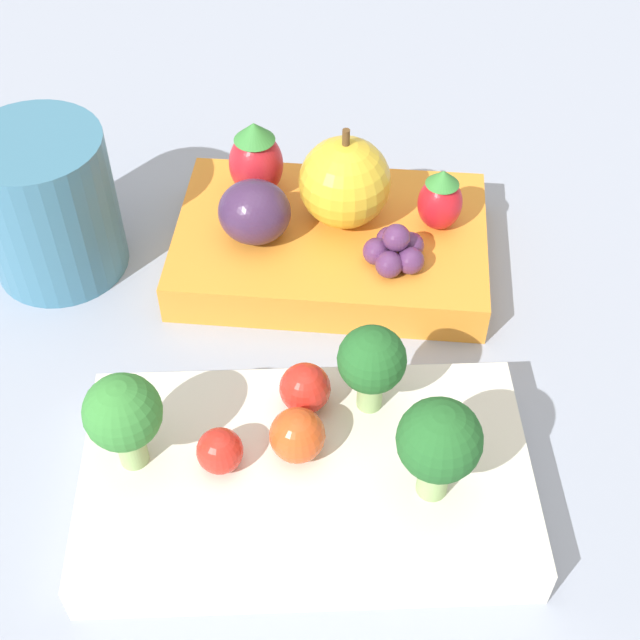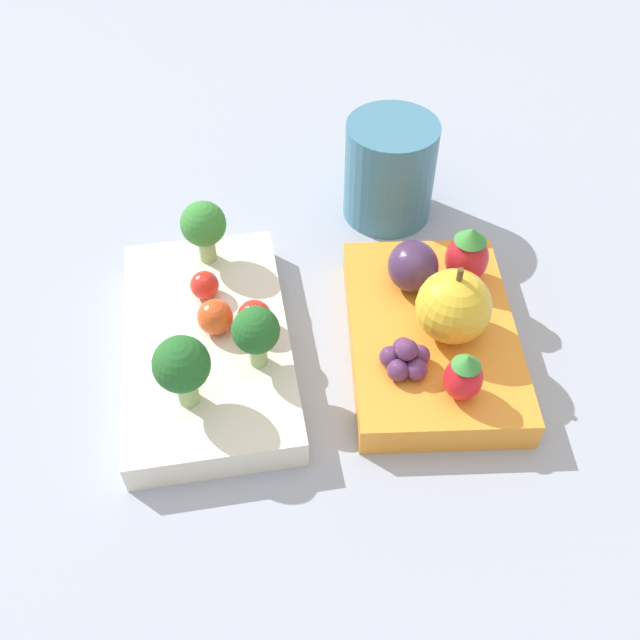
% 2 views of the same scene
% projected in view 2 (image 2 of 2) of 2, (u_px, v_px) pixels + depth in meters
% --- Properties ---
extents(ground_plane, '(4.00, 4.00, 0.00)m').
position_uv_depth(ground_plane, '(320.00, 360.00, 0.53)').
color(ground_plane, '#939EB2').
extents(bento_box_savoury, '(0.22, 0.14, 0.03)m').
position_uv_depth(bento_box_savoury, '(208.00, 345.00, 0.53)').
color(bento_box_savoury, silver).
rests_on(bento_box_savoury, ground_plane).
extents(bento_box_fruit, '(0.19, 0.12, 0.03)m').
position_uv_depth(bento_box_fruit, '(431.00, 336.00, 0.53)').
color(bento_box_fruit, orange).
rests_on(bento_box_fruit, ground_plane).
extents(broccoli_floret_0, '(0.04, 0.04, 0.05)m').
position_uv_depth(broccoli_floret_0, '(204.00, 226.00, 0.54)').
color(broccoli_floret_0, '#93B770').
rests_on(broccoli_floret_0, bento_box_savoury).
extents(broccoli_floret_1, '(0.03, 0.03, 0.05)m').
position_uv_depth(broccoli_floret_1, '(256.00, 332.00, 0.48)').
color(broccoli_floret_1, '#93B770').
rests_on(broccoli_floret_1, bento_box_savoury).
extents(broccoli_floret_2, '(0.04, 0.04, 0.06)m').
position_uv_depth(broccoli_floret_2, '(182.00, 366.00, 0.45)').
color(broccoli_floret_2, '#93B770').
rests_on(broccoli_floret_2, bento_box_savoury).
extents(cherry_tomato_0, '(0.03, 0.03, 0.03)m').
position_uv_depth(cherry_tomato_0, '(215.00, 317.00, 0.51)').
color(cherry_tomato_0, '#DB4C1E').
rests_on(cherry_tomato_0, bento_box_savoury).
extents(cherry_tomato_1, '(0.02, 0.02, 0.02)m').
position_uv_depth(cherry_tomato_1, '(205.00, 285.00, 0.53)').
color(cherry_tomato_1, red).
rests_on(cherry_tomato_1, bento_box_savoury).
extents(cherry_tomato_2, '(0.03, 0.03, 0.03)m').
position_uv_depth(cherry_tomato_2, '(254.00, 317.00, 0.51)').
color(cherry_tomato_2, red).
rests_on(cherry_tomato_2, bento_box_savoury).
extents(apple, '(0.05, 0.05, 0.06)m').
position_uv_depth(apple, '(453.00, 303.00, 0.50)').
color(apple, gold).
rests_on(apple, bento_box_fruit).
extents(strawberry_0, '(0.03, 0.03, 0.05)m').
position_uv_depth(strawberry_0, '(467.00, 255.00, 0.54)').
color(strawberry_0, red).
rests_on(strawberry_0, bento_box_fruit).
extents(strawberry_1, '(0.03, 0.03, 0.04)m').
position_uv_depth(strawberry_1, '(464.00, 376.00, 0.47)').
color(strawberry_1, red).
rests_on(strawberry_1, bento_box_fruit).
extents(plum, '(0.04, 0.04, 0.04)m').
position_uv_depth(plum, '(413.00, 266.00, 0.54)').
color(plum, '#42284C').
rests_on(plum, bento_box_fruit).
extents(grape_cluster, '(0.03, 0.04, 0.03)m').
position_uv_depth(grape_cluster, '(406.00, 358.00, 0.49)').
color(grape_cluster, '#562D5B').
rests_on(grape_cluster, bento_box_fruit).
extents(drinking_cup, '(0.08, 0.08, 0.09)m').
position_uv_depth(drinking_cup, '(390.00, 171.00, 0.61)').
color(drinking_cup, teal).
rests_on(drinking_cup, ground_plane).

